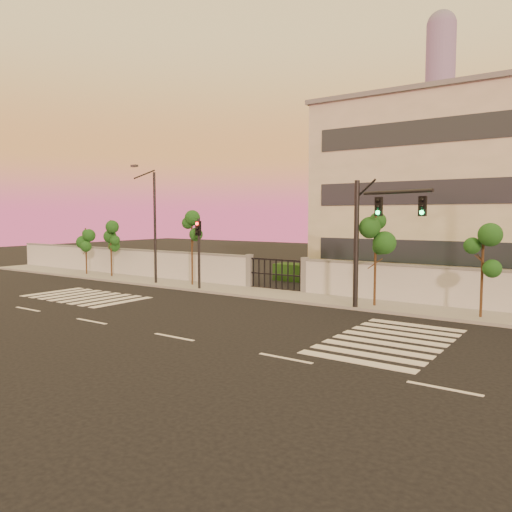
% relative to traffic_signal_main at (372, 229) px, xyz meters
% --- Properties ---
extents(ground, '(120.00, 120.00, 0.00)m').
position_rel_traffic_signal_main_xyz_m(ground, '(-4.25, -9.16, -4.02)').
color(ground, black).
rests_on(ground, ground).
extents(sidewalk, '(60.00, 3.00, 0.15)m').
position_rel_traffic_signal_main_xyz_m(sidewalk, '(-4.25, 1.34, -3.94)').
color(sidewalk, gray).
rests_on(sidewalk, ground).
extents(perimeter_wall, '(60.00, 0.36, 2.20)m').
position_rel_traffic_signal_main_xyz_m(perimeter_wall, '(-4.14, 2.84, -2.95)').
color(perimeter_wall, silver).
rests_on(perimeter_wall, ground).
extents(hedge_row, '(41.00, 4.25, 1.80)m').
position_rel_traffic_signal_main_xyz_m(hedge_row, '(-3.08, 5.58, -3.20)').
color(hedge_row, black).
rests_on(hedge_row, ground).
extents(distant_skyscraper, '(16.00, 16.00, 118.00)m').
position_rel_traffic_signal_main_xyz_m(distant_skyscraper, '(-69.25, 270.84, 57.97)').
color(distant_skyscraper, slate).
rests_on(distant_skyscraper, ground).
extents(road_markings, '(57.00, 7.62, 0.02)m').
position_rel_traffic_signal_main_xyz_m(road_markings, '(-5.83, -5.40, -4.01)').
color(road_markings, silver).
rests_on(road_markings, ground).
extents(street_tree_a, '(1.34, 1.07, 3.69)m').
position_rel_traffic_signal_main_xyz_m(street_tree_a, '(-23.55, 1.23, -1.30)').
color(street_tree_a, '#382314').
rests_on(street_tree_a, ground).
extents(street_tree_b, '(1.46, 1.17, 4.31)m').
position_rel_traffic_signal_main_xyz_m(street_tree_b, '(-20.80, 1.39, -0.84)').
color(street_tree_b, '#382314').
rests_on(street_tree_b, ground).
extents(street_tree_c, '(1.38, 1.10, 4.80)m').
position_rel_traffic_signal_main_xyz_m(street_tree_c, '(-12.77, 1.38, -0.49)').
color(street_tree_c, '#382314').
rests_on(street_tree_c, ground).
extents(street_tree_d, '(1.47, 1.17, 4.85)m').
position_rel_traffic_signal_main_xyz_m(street_tree_d, '(-0.15, 0.95, -0.45)').
color(street_tree_d, '#382314').
rests_on(street_tree_d, ground).
extents(street_tree_e, '(1.44, 1.15, 4.11)m').
position_rel_traffic_signal_main_xyz_m(street_tree_e, '(4.81, 0.92, -0.99)').
color(street_tree_e, '#382314').
rests_on(street_tree_e, ground).
extents(traffic_signal_main, '(3.93, 1.47, 6.36)m').
position_rel_traffic_signal_main_xyz_m(traffic_signal_main, '(0.00, 0.00, 0.00)').
color(traffic_signal_main, black).
rests_on(traffic_signal_main, ground).
extents(traffic_signal_secondary, '(0.35, 0.34, 4.48)m').
position_rel_traffic_signal_main_xyz_m(traffic_signal_secondary, '(-11.29, 0.32, -1.18)').
color(traffic_signal_secondary, black).
rests_on(traffic_signal_secondary, ground).
extents(streetlight_west, '(0.47, 1.89, 7.85)m').
position_rel_traffic_signal_main_xyz_m(streetlight_west, '(-15.45, 0.52, 0.23)').
color(streetlight_west, black).
rests_on(streetlight_west, ground).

